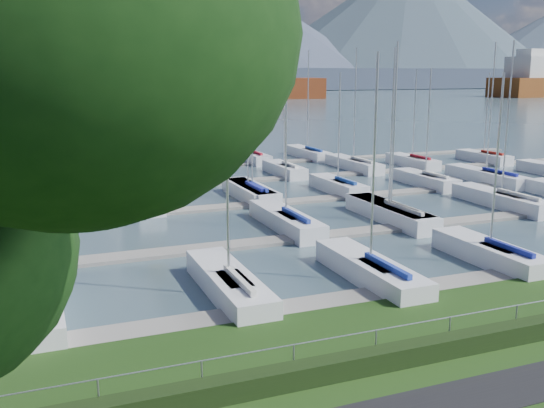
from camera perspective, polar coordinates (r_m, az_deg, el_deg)
path at (r=19.78m, az=16.96°, el=-17.32°), size 160.00×2.00×0.04m
water at (r=276.63m, az=-19.50°, el=9.51°), size 800.00×540.00×0.20m
hedge at (r=21.46m, az=12.61°, el=-13.59°), size 80.00×0.70×0.70m
fence at (r=21.40m, az=12.11°, el=-11.13°), size 80.00×0.04×0.04m
foothill at (r=346.43m, az=-20.08°, el=10.95°), size 900.00×80.00×12.00m
mountains at (r=422.89m, az=-19.81°, el=16.61°), size 1190.00×360.00×115.00m
docks at (r=44.76m, az=-6.59°, el=-0.48°), size 90.00×41.60×0.25m
crane at (r=45.87m, az=-11.83°, el=6.67°), size 5.17×13.44×22.35m
cargo_ship_mid at (r=235.12m, az=-9.14°, el=10.63°), size 106.66×33.63×21.50m
sailboat_fleet at (r=45.42m, az=-11.50°, el=6.84°), size 75.04×50.37×13.68m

